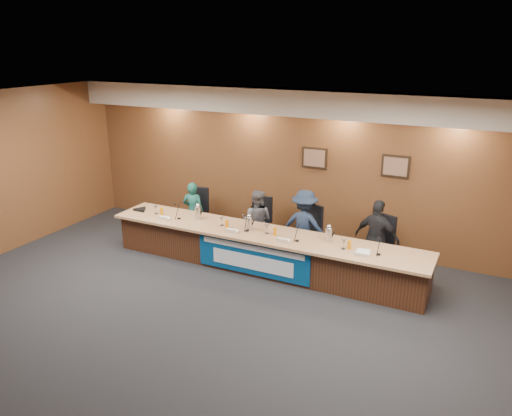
# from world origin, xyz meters

# --- Properties ---
(floor) EXTENTS (10.00, 10.00, 0.00)m
(floor) POSITION_xyz_m (0.00, 0.00, 0.00)
(floor) COLOR black
(floor) RESTS_ON ground
(ceiling) EXTENTS (10.00, 8.00, 0.04)m
(ceiling) POSITION_xyz_m (0.00, 0.00, 3.20)
(ceiling) COLOR silver
(ceiling) RESTS_ON wall_back
(wall_back) EXTENTS (10.00, 0.04, 3.20)m
(wall_back) POSITION_xyz_m (0.00, 4.00, 1.60)
(wall_back) COLOR brown
(wall_back) RESTS_ON floor
(soffit) EXTENTS (10.00, 0.50, 0.50)m
(soffit) POSITION_xyz_m (0.00, 3.75, 2.95)
(soffit) COLOR beige
(soffit) RESTS_ON wall_back
(dais_body) EXTENTS (6.00, 0.80, 0.70)m
(dais_body) POSITION_xyz_m (0.00, 2.40, 0.35)
(dais_body) COLOR #3D1F11
(dais_body) RESTS_ON floor
(dais_top) EXTENTS (6.10, 0.95, 0.05)m
(dais_top) POSITION_xyz_m (0.00, 2.35, 0.72)
(dais_top) COLOR #A97950
(dais_top) RESTS_ON dais_body
(banner) EXTENTS (2.20, 0.02, 0.65)m
(banner) POSITION_xyz_m (0.00, 1.99, 0.38)
(banner) COLOR navy
(banner) RESTS_ON dais_body
(banner_text_upper) EXTENTS (2.00, 0.01, 0.10)m
(banner_text_upper) POSITION_xyz_m (0.00, 1.97, 0.58)
(banner_text_upper) COLOR silver
(banner_text_upper) RESTS_ON banner
(banner_text_lower) EXTENTS (1.60, 0.01, 0.28)m
(banner_text_lower) POSITION_xyz_m (0.00, 1.97, 0.30)
(banner_text_lower) COLOR silver
(banner_text_lower) RESTS_ON banner
(wall_photo_left) EXTENTS (0.52, 0.04, 0.42)m
(wall_photo_left) POSITION_xyz_m (0.40, 3.97, 1.85)
(wall_photo_left) COLOR black
(wall_photo_left) RESTS_ON wall_back
(wall_photo_right) EXTENTS (0.52, 0.04, 0.42)m
(wall_photo_right) POSITION_xyz_m (2.00, 3.97, 1.85)
(wall_photo_right) COLOR black
(wall_photo_right) RESTS_ON wall_back
(panelist_a) EXTENTS (0.51, 0.39, 1.26)m
(panelist_a) POSITION_xyz_m (-1.98, 3.10, 0.63)
(panelist_a) COLOR #165046
(panelist_a) RESTS_ON floor
(panelist_b) EXTENTS (0.69, 0.57, 1.30)m
(panelist_b) POSITION_xyz_m (-0.46, 3.10, 0.65)
(panelist_b) COLOR #545358
(panelist_b) RESTS_ON floor
(panelist_c) EXTENTS (0.92, 0.53, 1.42)m
(panelist_c) POSITION_xyz_m (0.55, 3.10, 0.71)
(panelist_c) COLOR #19253C
(panelist_c) RESTS_ON floor
(panelist_d) EXTENTS (0.88, 0.48, 1.42)m
(panelist_d) POSITION_xyz_m (1.94, 3.10, 0.71)
(panelist_d) COLOR black
(panelist_d) RESTS_ON floor
(office_chair_a) EXTENTS (0.55, 0.55, 0.08)m
(office_chair_a) POSITION_xyz_m (-1.98, 3.20, 0.48)
(office_chair_a) COLOR black
(office_chair_a) RESTS_ON floor
(office_chair_b) EXTENTS (0.55, 0.55, 0.08)m
(office_chair_b) POSITION_xyz_m (-0.46, 3.20, 0.48)
(office_chair_b) COLOR black
(office_chair_b) RESTS_ON floor
(office_chair_c) EXTENTS (0.64, 0.64, 0.08)m
(office_chair_c) POSITION_xyz_m (0.55, 3.20, 0.48)
(office_chair_c) COLOR black
(office_chair_c) RESTS_ON floor
(office_chair_d) EXTENTS (0.62, 0.62, 0.08)m
(office_chair_d) POSITION_xyz_m (1.94, 3.20, 0.48)
(office_chair_d) COLOR black
(office_chair_d) RESTS_ON floor
(nameplate_a) EXTENTS (0.24, 0.08, 0.10)m
(nameplate_a) POSITION_xyz_m (-2.01, 2.09, 0.80)
(nameplate_a) COLOR white
(nameplate_a) RESTS_ON dais_top
(microphone_a) EXTENTS (0.07, 0.07, 0.02)m
(microphone_a) POSITION_xyz_m (-1.77, 2.28, 0.76)
(microphone_a) COLOR black
(microphone_a) RESTS_ON dais_top
(juice_glass_a) EXTENTS (0.06, 0.06, 0.15)m
(juice_glass_a) POSITION_xyz_m (-2.21, 2.32, 0.82)
(juice_glass_a) COLOR orange
(juice_glass_a) RESTS_ON dais_top
(water_glass_a) EXTENTS (0.08, 0.08, 0.18)m
(water_glass_a) POSITION_xyz_m (-2.35, 2.32, 0.84)
(water_glass_a) COLOR silver
(water_glass_a) RESTS_ON dais_top
(nameplate_b) EXTENTS (0.24, 0.08, 0.10)m
(nameplate_b) POSITION_xyz_m (-0.49, 2.07, 0.80)
(nameplate_b) COLOR white
(nameplate_b) RESTS_ON dais_top
(microphone_b) EXTENTS (0.07, 0.07, 0.02)m
(microphone_b) POSITION_xyz_m (-0.26, 2.28, 0.76)
(microphone_b) COLOR black
(microphone_b) RESTS_ON dais_top
(juice_glass_b) EXTENTS (0.06, 0.06, 0.15)m
(juice_glass_b) POSITION_xyz_m (-0.68, 2.27, 0.82)
(juice_glass_b) COLOR orange
(juice_glass_b) RESTS_ON dais_top
(water_glass_b) EXTENTS (0.08, 0.08, 0.18)m
(water_glass_b) POSITION_xyz_m (-0.82, 2.33, 0.84)
(water_glass_b) COLOR silver
(water_glass_b) RESTS_ON dais_top
(nameplate_c) EXTENTS (0.24, 0.08, 0.10)m
(nameplate_c) POSITION_xyz_m (0.54, 2.07, 0.80)
(nameplate_c) COLOR white
(nameplate_c) RESTS_ON dais_top
(microphone_c) EXTENTS (0.07, 0.07, 0.02)m
(microphone_c) POSITION_xyz_m (0.75, 2.24, 0.76)
(microphone_c) COLOR black
(microphone_c) RESTS_ON dais_top
(juice_glass_c) EXTENTS (0.06, 0.06, 0.15)m
(juice_glass_c) POSITION_xyz_m (0.28, 2.33, 0.82)
(juice_glass_c) COLOR orange
(juice_glass_c) RESTS_ON dais_top
(water_glass_c) EXTENTS (0.08, 0.08, 0.18)m
(water_glass_c) POSITION_xyz_m (0.12, 2.33, 0.84)
(water_glass_c) COLOR silver
(water_glass_c) RESTS_ON dais_top
(nameplate_d) EXTENTS (0.24, 0.08, 0.10)m
(nameplate_d) POSITION_xyz_m (1.92, 2.08, 0.80)
(nameplate_d) COLOR white
(nameplate_d) RESTS_ON dais_top
(microphone_d) EXTENTS (0.07, 0.07, 0.02)m
(microphone_d) POSITION_xyz_m (2.16, 2.28, 0.76)
(microphone_d) COLOR black
(microphone_d) RESTS_ON dais_top
(juice_glass_d) EXTENTS (0.06, 0.06, 0.15)m
(juice_glass_d) POSITION_xyz_m (1.66, 2.31, 0.82)
(juice_glass_d) COLOR orange
(juice_glass_d) RESTS_ON dais_top
(water_glass_d) EXTENTS (0.08, 0.08, 0.18)m
(water_glass_d) POSITION_xyz_m (1.58, 2.26, 0.84)
(water_glass_d) COLOR silver
(water_glass_d) RESTS_ON dais_top
(carafe_left) EXTENTS (0.12, 0.12, 0.25)m
(carafe_left) POSITION_xyz_m (-1.42, 2.44, 0.88)
(carafe_left) COLOR silver
(carafe_left) RESTS_ON dais_top
(carafe_mid) EXTENTS (0.12, 0.12, 0.24)m
(carafe_mid) POSITION_xyz_m (-0.26, 2.37, 0.87)
(carafe_mid) COLOR silver
(carafe_mid) RESTS_ON dais_top
(carafe_right) EXTENTS (0.13, 0.13, 0.26)m
(carafe_right) POSITION_xyz_m (1.25, 2.45, 0.88)
(carafe_right) COLOR silver
(carafe_right) RESTS_ON dais_top
(speakerphone) EXTENTS (0.32, 0.32, 0.05)m
(speakerphone) POSITION_xyz_m (-2.76, 2.35, 0.78)
(speakerphone) COLOR black
(speakerphone) RESTS_ON dais_top
(paper_stack) EXTENTS (0.26, 0.33, 0.01)m
(paper_stack) POSITION_xyz_m (1.91, 2.27, 0.75)
(paper_stack) COLOR white
(paper_stack) RESTS_ON dais_top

